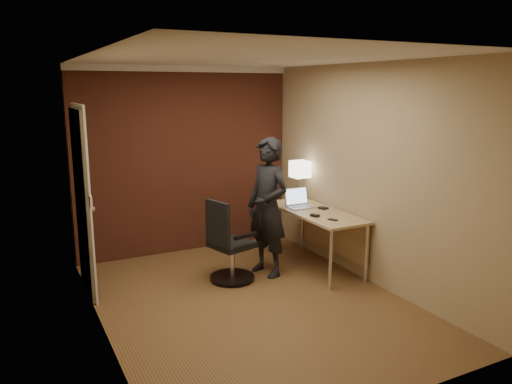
# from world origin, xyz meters

# --- Properties ---
(room) EXTENTS (4.00, 4.00, 4.00)m
(room) POSITION_xyz_m (-0.27, 1.54, 1.37)
(room) COLOR brown
(room) RESTS_ON ground
(desk) EXTENTS (0.60, 1.50, 0.73)m
(desk) POSITION_xyz_m (1.25, 0.56, 0.60)
(desk) COLOR tan
(desk) RESTS_ON ground
(desk_lamp) EXTENTS (0.22, 0.22, 0.54)m
(desk_lamp) POSITION_xyz_m (1.32, 1.16, 1.15)
(desk_lamp) COLOR silver
(desk_lamp) RESTS_ON desk
(laptop) EXTENTS (0.33, 0.26, 0.23)m
(laptop) POSITION_xyz_m (1.12, 0.86, 0.79)
(laptop) COLOR silver
(laptop) RESTS_ON desk
(mouse) EXTENTS (0.09, 0.11, 0.03)m
(mouse) POSITION_xyz_m (1.02, 0.33, 0.75)
(mouse) COLOR black
(mouse) RESTS_ON desk
(phone) EXTENTS (0.10, 0.13, 0.01)m
(phone) POSITION_xyz_m (1.11, 0.10, 0.73)
(phone) COLOR black
(phone) RESTS_ON desk
(wallet) EXTENTS (0.11, 0.13, 0.02)m
(wallet) POSITION_xyz_m (1.33, 0.60, 0.74)
(wallet) COLOR black
(wallet) RESTS_ON desk
(office_chair) EXTENTS (0.54, 0.60, 0.96)m
(office_chair) POSITION_xyz_m (0.02, 0.62, 0.42)
(office_chair) COLOR black
(office_chair) RESTS_ON ground
(person) EXTENTS (0.54, 0.69, 1.66)m
(person) POSITION_xyz_m (0.55, 0.63, 0.83)
(person) COLOR black
(person) RESTS_ON ground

